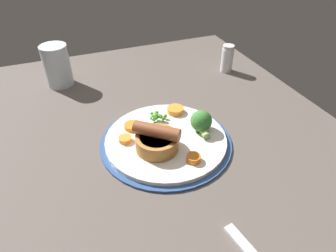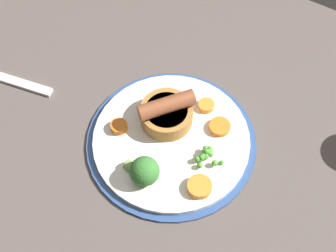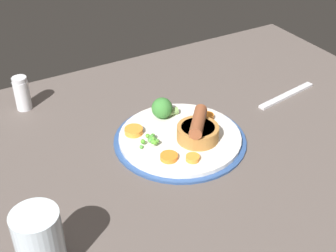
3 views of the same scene
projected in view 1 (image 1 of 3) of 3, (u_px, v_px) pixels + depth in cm
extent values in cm
cube|color=#564C47|center=(172.00, 158.00, 61.25)|extent=(110.00, 80.00, 3.00)
cylinder|color=#2D4C84|center=(166.00, 142.00, 62.58)|extent=(27.30, 27.30, 0.50)
cylinder|color=silver|center=(166.00, 140.00, 62.31)|extent=(25.11, 25.11, 1.40)
cylinder|color=#AD7538|center=(157.00, 142.00, 58.34)|extent=(8.46, 8.46, 3.02)
cylinder|color=#472614|center=(157.00, 137.00, 57.52)|extent=(6.77, 6.77, 0.30)
cylinder|color=brown|center=(157.00, 131.00, 56.65)|extent=(7.81, 8.62, 2.58)
sphere|color=#589A36|center=(157.00, 116.00, 65.78)|extent=(1.00, 1.00, 1.00)
sphere|color=#4F9337|center=(156.00, 118.00, 65.49)|extent=(0.80, 0.80, 0.80)
sphere|color=#4B952C|center=(161.00, 117.00, 66.00)|extent=(0.74, 0.74, 0.74)
sphere|color=#4D9539|center=(164.00, 118.00, 65.85)|extent=(0.97, 0.97, 0.97)
sphere|color=green|center=(160.00, 116.00, 65.90)|extent=(0.95, 0.95, 0.95)
sphere|color=#539840|center=(155.00, 115.00, 66.23)|extent=(0.97, 0.97, 0.97)
sphere|color=#51982C|center=(165.00, 116.00, 66.76)|extent=(0.91, 0.91, 0.91)
sphere|color=green|center=(157.00, 115.00, 65.99)|extent=(0.89, 0.89, 0.89)
sphere|color=#4F9634|center=(154.00, 119.00, 65.34)|extent=(0.92, 0.92, 0.92)
sphere|color=green|center=(153.00, 117.00, 65.83)|extent=(0.98, 0.98, 0.98)
sphere|color=#4D9D2C|center=(156.00, 113.00, 67.62)|extent=(0.96, 0.96, 0.96)
sphere|color=#509D3F|center=(159.00, 115.00, 66.24)|extent=(0.76, 0.76, 0.76)
sphere|color=#55A32C|center=(152.00, 118.00, 65.66)|extent=(0.92, 0.92, 0.92)
sphere|color=green|center=(156.00, 116.00, 65.76)|extent=(0.86, 0.86, 0.86)
sphere|color=#499C30|center=(157.00, 114.00, 66.26)|extent=(0.94, 0.94, 0.94)
sphere|color=#489440|center=(156.00, 118.00, 65.53)|extent=(0.88, 0.88, 0.88)
sphere|color=#50972E|center=(158.00, 115.00, 66.14)|extent=(0.81, 0.81, 0.81)
sphere|color=#54AA35|center=(161.00, 117.00, 65.93)|extent=(0.98, 0.98, 0.98)
sphere|color=green|center=(156.00, 115.00, 66.25)|extent=(0.79, 0.79, 0.79)
sphere|color=#47933E|center=(157.00, 115.00, 66.18)|extent=(0.93, 0.93, 0.93)
sphere|color=#4C9E38|center=(153.00, 113.00, 68.34)|extent=(0.74, 0.74, 0.74)
sphere|color=#387A33|center=(201.00, 121.00, 62.68)|extent=(4.57, 4.57, 4.57)
cylinder|color=#7A9E56|center=(205.00, 134.00, 61.67)|extent=(2.38, 1.81, 1.60)
cylinder|color=orange|center=(175.00, 110.00, 68.94)|extent=(5.32, 5.32, 1.22)
cylinder|color=orange|center=(132.00, 126.00, 64.27)|extent=(4.47, 4.47, 0.92)
cylinder|color=orange|center=(125.00, 139.00, 60.73)|extent=(2.89, 2.89, 0.97)
cylinder|color=orange|center=(194.00, 158.00, 56.08)|extent=(3.21, 3.21, 1.20)
cylinder|color=silver|center=(57.00, 66.00, 79.40)|extent=(6.99, 6.99, 11.09)
cylinder|color=silver|center=(227.00, 60.00, 87.06)|extent=(3.46, 3.46, 6.93)
cylinder|color=silver|center=(229.00, 47.00, 84.67)|extent=(3.28, 3.28, 1.00)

